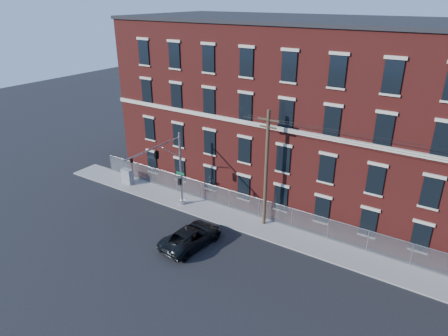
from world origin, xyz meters
name	(u,v)px	position (x,y,z in m)	size (l,w,h in m)	color
ground	(207,249)	(0.00, 0.00, 0.00)	(140.00, 140.00, 0.00)	black
sidewalk	(383,267)	(12.00, 5.00, 0.06)	(65.00, 3.00, 0.12)	#98958F
mill_building	(425,128)	(12.00, 13.93, 8.15)	(55.30, 14.32, 16.30)	maroon
chain_link_fence	(389,247)	(12.00, 6.30, 1.06)	(59.06, 0.06, 1.85)	#A5A8AD
traffic_signal_mast	(163,160)	(-6.00, 2.18, 5.39)	(0.90, 6.75, 7.00)	#9EA0A5
utility_pole_near	(266,167)	(2.00, 5.60, 5.34)	(1.80, 0.28, 10.00)	#4C3926
pickup_truck	(191,236)	(-1.34, -0.18, 0.76)	(2.53, 5.49, 1.52)	black
utility_cabinet	(127,176)	(-13.55, 4.94, 0.90)	(1.24, 0.62, 1.55)	gray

